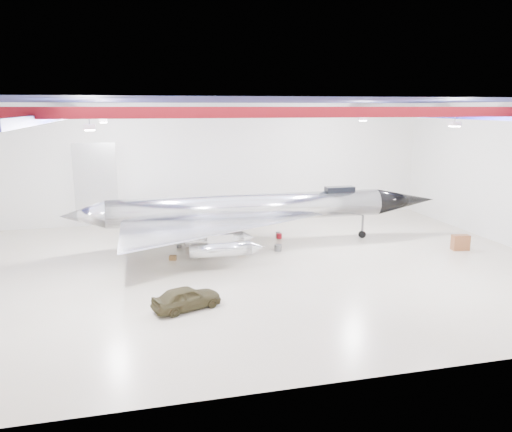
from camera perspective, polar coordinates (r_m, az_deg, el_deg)
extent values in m
plane|color=beige|center=(34.25, 0.48, -5.73)|extent=(40.00, 40.00, 0.00)
plane|color=silver|center=(47.52, -3.95, 6.14)|extent=(40.00, 0.00, 40.00)
plane|color=#0A0F38|center=(32.55, 0.52, 13.00)|extent=(40.00, 40.00, 0.00)
cube|color=maroon|center=(23.93, 5.90, 11.71)|extent=(39.50, 0.25, 0.50)
cube|color=maroon|center=(29.65, 1.96, 11.89)|extent=(39.50, 0.25, 0.50)
cube|color=maroon|center=(35.47, -0.70, 11.98)|extent=(39.50, 0.25, 0.50)
cube|color=maroon|center=(41.34, -2.60, 12.03)|extent=(39.50, 0.25, 0.50)
cube|color=#0C0D48|center=(31.83, -21.32, 10.56)|extent=(0.25, 29.50, 0.40)
cube|color=#0C0D48|center=(37.34, 19.01, 10.88)|extent=(0.25, 29.50, 0.40)
cube|color=silver|center=(25.66, -18.48, 9.63)|extent=(0.55, 0.55, 0.25)
cube|color=silver|center=(31.25, 21.76, 9.77)|extent=(0.55, 0.55, 0.25)
cube|color=silver|center=(37.63, -17.04, 10.41)|extent=(0.55, 0.55, 0.25)
cube|color=silver|center=(41.64, 12.12, 10.81)|extent=(0.55, 0.55, 0.25)
cylinder|color=silver|center=(38.61, -0.81, 0.94)|extent=(21.37, 2.29, 2.14)
cone|color=black|center=(43.42, 16.66, 1.70)|extent=(5.35, 2.17, 2.14)
cone|color=silver|center=(37.98, -19.21, 0.05)|extent=(3.22, 2.16, 2.14)
cube|color=silver|center=(37.41, -17.89, 4.28)|extent=(2.99, 0.15, 4.80)
cube|color=black|center=(40.64, 9.54, 2.95)|extent=(2.35, 0.87, 0.53)
cylinder|color=silver|center=(32.78, -4.07, -3.87)|extent=(4.06, 0.99, 0.96)
cylinder|color=silver|center=(35.32, -4.77, -2.68)|extent=(4.06, 0.99, 0.96)
cylinder|color=silver|center=(41.49, -6.08, -0.43)|extent=(4.06, 0.99, 0.96)
cylinder|color=silver|center=(44.08, -6.52, 0.32)|extent=(4.06, 0.99, 0.96)
cylinder|color=#59595B|center=(42.12, 12.07, -1.19)|extent=(0.19, 0.19, 1.92)
cylinder|color=black|center=(42.28, 12.03, -2.06)|extent=(0.60, 0.24, 0.60)
cylinder|color=#59595B|center=(35.85, -6.57, -3.38)|extent=(0.19, 0.19, 1.92)
cylinder|color=black|center=(36.03, -6.54, -4.40)|extent=(0.60, 0.24, 0.60)
cylinder|color=#59595B|center=(40.98, -7.45, -1.40)|extent=(0.19, 0.19, 1.92)
cylinder|color=black|center=(41.14, -7.43, -2.29)|extent=(0.60, 0.24, 0.60)
imported|color=#39331C|center=(27.34, -7.94, -9.24)|extent=(4.02, 2.68, 1.27)
cube|color=brown|center=(40.88, 22.33, -2.82)|extent=(1.35, 0.81, 1.17)
cube|color=olive|center=(35.99, -9.49, -4.73)|extent=(0.57, 0.51, 0.33)
cube|color=maroon|center=(41.74, -4.96, -2.19)|extent=(0.61, 0.54, 0.36)
cylinder|color=#59595B|center=(37.70, 2.54, -3.65)|extent=(0.58, 0.58, 0.49)
cube|color=#59595B|center=(38.97, -8.79, -3.45)|extent=(0.35, 0.28, 0.23)
cylinder|color=maroon|center=(41.30, 2.67, -2.28)|extent=(0.54, 0.54, 0.41)
cube|color=olive|center=(37.06, -1.69, -4.02)|extent=(0.57, 0.47, 0.37)
cylinder|color=#59595B|center=(42.00, 2.55, -2.06)|extent=(0.46, 0.46, 0.36)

